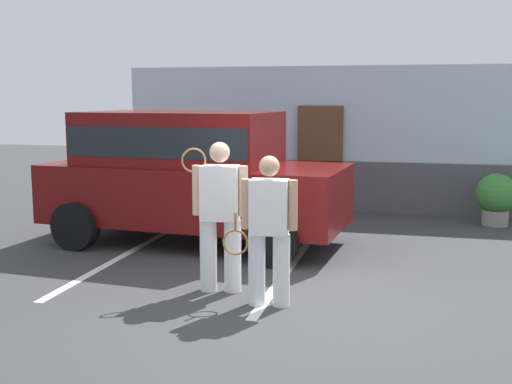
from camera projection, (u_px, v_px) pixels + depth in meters
ground_plane at (274, 301)px, 7.23m from camera, size 40.00×40.00×0.00m
parking_stripe_0 at (123, 255)px, 9.27m from camera, size 0.12×4.40×0.01m
parking_stripe_1 at (290, 266)px, 8.69m from camera, size 0.12×4.40×0.01m
house_frontage at (337, 143)px, 12.84m from camera, size 8.72×0.40×2.88m
parked_suv at (189, 171)px, 9.92m from camera, size 4.74×2.48×2.05m
tennis_player_man at (220, 214)px, 7.47m from camera, size 0.79×0.32×1.77m
tennis_player_woman at (269, 229)px, 6.96m from camera, size 0.88×0.28×1.66m
potted_plant_by_porch at (496, 197)px, 11.37m from camera, size 0.71×0.71×0.93m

